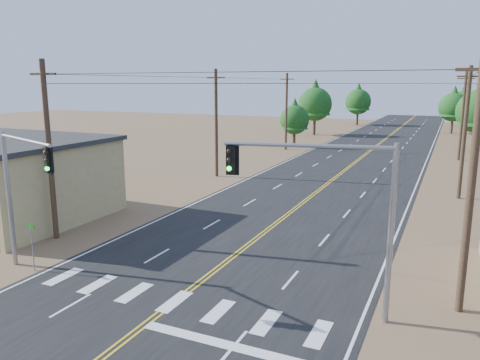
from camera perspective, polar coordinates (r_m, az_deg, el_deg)
The scene contains 16 objects.
road at distance 39.13m, azimuth 9.56°, elevation -1.29°, with size 15.00×200.00×0.02m, color black.
utility_pole_left_near at distance 27.91m, azimuth -22.23°, elevation 3.44°, with size 1.80×0.30×10.00m.
utility_pole_left_mid at distance 43.98m, azimuth -2.92°, elevation 7.03°, with size 1.80×0.30×10.00m.
utility_pole_left_far at distance 62.37m, azimuth 5.67°, elevation 8.38°, with size 1.80×0.30×10.00m.
utility_pole_right_near at distance 19.24m, azimuth 26.39°, elevation -0.32°, with size 1.80×0.30×10.00m.
utility_pole_right_mid at distance 39.06m, azimuth 25.71°, elevation 5.29°, with size 1.80×0.30×10.00m.
utility_pole_right_far at distance 59.00m, azimuth 25.49°, elevation 7.12°, with size 1.80×0.30×10.00m.
signal_mast_left at distance 23.20m, azimuth -25.36°, elevation -0.10°, with size 5.09×2.15×6.54m.
signal_mast_right at distance 17.27m, azimuth 12.10°, elevation -2.39°, with size 6.11×1.60×6.71m.
street_sign at distance 24.09m, azimuth -24.05°, elevation -6.62°, with size 0.67×0.21×2.33m.
tree_left_near at distance 65.80m, azimuth 6.67°, elevation 7.68°, with size 4.06×4.06×6.77m.
tree_left_mid at distance 81.08m, azimuth 9.14°, elevation 9.52°, with size 5.66×5.66×9.44m.
tree_left_far at distance 102.23m, azimuth 14.21°, elevation 9.54°, with size 5.30×5.30×8.83m.
tree_right_near at distance 68.11m, azimuth 27.12°, elevation 7.92°, with size 5.57×5.57×9.29m.
tree_right_mid at distance 90.34m, azimuth 24.61°, elevation 8.40°, with size 5.00×5.00×8.33m.
tree_right_far at distance 107.18m, azimuth 25.54°, elevation 8.70°, with size 5.02×5.02×8.37m.
Camera 1 is at (9.73, -6.88, 8.74)m, focal length 35.00 mm.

